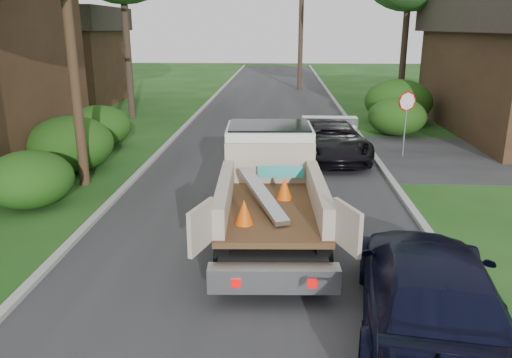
{
  "coord_description": "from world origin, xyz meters",
  "views": [
    {
      "loc": [
        0.58,
        -9.57,
        4.7
      ],
      "look_at": [
        0.0,
        1.9,
        1.2
      ],
      "focal_mm": 35.0,
      "sensor_mm": 36.0,
      "label": 1
    }
  ],
  "objects_px": {
    "flatbed_truck": "(270,176)",
    "navy_suv": "(429,290)",
    "stop_sign": "(406,110)",
    "house_left_far": "(58,55)",
    "utility_pole": "(68,10)",
    "black_pickup": "(330,139)"
  },
  "relations": [
    {
      "from": "utility_pole",
      "to": "navy_suv",
      "type": "relative_size",
      "value": 1.9
    },
    {
      "from": "black_pickup",
      "to": "navy_suv",
      "type": "bearing_deg",
      "value": -92.09
    },
    {
      "from": "flatbed_truck",
      "to": "navy_suv",
      "type": "distance_m",
      "value": 5.18
    },
    {
      "from": "flatbed_truck",
      "to": "black_pickup",
      "type": "bearing_deg",
      "value": 70.51
    },
    {
      "from": "stop_sign",
      "to": "house_left_far",
      "type": "bearing_deg",
      "value": 145.19
    },
    {
      "from": "utility_pole",
      "to": "black_pickup",
      "type": "relative_size",
      "value": 1.91
    },
    {
      "from": "stop_sign",
      "to": "black_pickup",
      "type": "relative_size",
      "value": 0.47
    },
    {
      "from": "stop_sign",
      "to": "utility_pole",
      "type": "height_order",
      "value": "utility_pole"
    },
    {
      "from": "utility_pole",
      "to": "flatbed_truck",
      "type": "distance_m",
      "value": 7.64
    },
    {
      "from": "flatbed_truck",
      "to": "black_pickup",
      "type": "xyz_separation_m",
      "value": [
        2.07,
        6.73,
        -0.53
      ]
    },
    {
      "from": "black_pickup",
      "to": "navy_suv",
      "type": "relative_size",
      "value": 1.0
    },
    {
      "from": "utility_pole",
      "to": "house_left_far",
      "type": "height_order",
      "value": "utility_pole"
    },
    {
      "from": "house_left_far",
      "to": "black_pickup",
      "type": "relative_size",
      "value": 1.45
    },
    {
      "from": "utility_pole",
      "to": "house_left_far",
      "type": "bearing_deg",
      "value": 115.23
    },
    {
      "from": "house_left_far",
      "to": "flatbed_truck",
      "type": "bearing_deg",
      "value": -55.39
    },
    {
      "from": "flatbed_truck",
      "to": "utility_pole",
      "type": "bearing_deg",
      "value": 150.06
    },
    {
      "from": "stop_sign",
      "to": "house_left_far",
      "type": "height_order",
      "value": "house_left_far"
    },
    {
      "from": "stop_sign",
      "to": "utility_pole",
      "type": "bearing_deg",
      "value": -159.38
    },
    {
      "from": "house_left_far",
      "to": "navy_suv",
      "type": "bearing_deg",
      "value": -56.15
    },
    {
      "from": "stop_sign",
      "to": "utility_pole",
      "type": "distance_m",
      "value": 11.91
    },
    {
      "from": "stop_sign",
      "to": "flatbed_truck",
      "type": "xyz_separation_m",
      "value": [
        -4.87,
        -7.05,
        -0.52
      ]
    },
    {
      "from": "house_left_far",
      "to": "navy_suv",
      "type": "height_order",
      "value": "house_left_far"
    }
  ]
}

